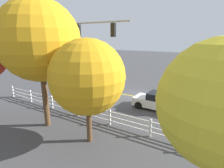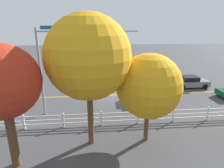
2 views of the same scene
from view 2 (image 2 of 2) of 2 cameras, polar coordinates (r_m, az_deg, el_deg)
ground_plane at (r=20.99m, az=-0.33°, el=-3.40°), size 120.00×120.00×0.00m
lane_center_stripe at (r=21.70m, az=10.26°, el=-2.98°), size 28.00×0.16×0.01m
signal_assembly at (r=15.72m, az=-13.00°, el=8.92°), size 8.09×0.37×7.42m
car_1 at (r=19.50m, az=10.85°, el=-3.19°), size 4.10×1.95×1.43m
car_2 at (r=25.47m, az=22.70°, el=0.58°), size 4.23×1.95×1.43m
white_rail_fence at (r=15.48m, az=13.23°, el=-9.28°), size 26.10×0.10×1.15m
tree_0 at (r=11.86m, az=11.11°, el=-0.64°), size 4.09×4.09×5.87m
tree_3 at (r=10.97m, az=-7.21°, el=8.03°), size 5.04×5.04×8.20m
tree_4 at (r=10.45m, az=-30.36°, el=0.36°), size 3.70×3.70×6.67m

